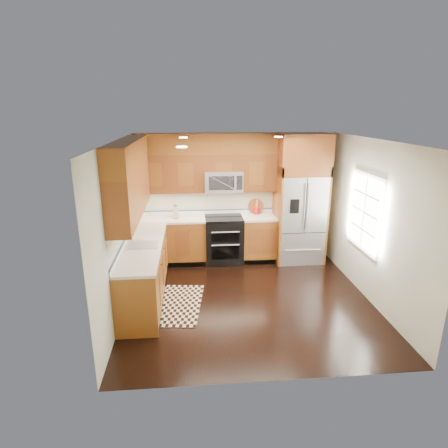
{
  "coord_description": "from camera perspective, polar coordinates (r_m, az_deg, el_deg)",
  "views": [
    {
      "loc": [
        -0.9,
        -5.57,
        3.04
      ],
      "look_at": [
        -0.34,
        0.6,
        1.13
      ],
      "focal_mm": 30.0,
      "sensor_mm": 36.0,
      "label": 1
    }
  ],
  "objects": [
    {
      "name": "knife_block",
      "position": [
        7.58,
        -7.38,
        1.77
      ],
      "size": [
        0.11,
        0.15,
        0.28
      ],
      "color": "tan",
      "rests_on": "countertop"
    },
    {
      "name": "refrigerator",
      "position": [
        7.73,
        11.56,
        3.77
      ],
      "size": [
        0.98,
        0.75,
        2.6
      ],
      "color": "#B2B2B7",
      "rests_on": "ground"
    },
    {
      "name": "sink_faucet",
      "position": [
        6.21,
        -12.59,
        -2.6
      ],
      "size": [
        0.54,
        0.44,
        0.37
      ],
      "color": "#B2B2B7",
      "rests_on": "countertop"
    },
    {
      "name": "rug",
      "position": [
        6.27,
        -7.4,
        -12.02
      ],
      "size": [
        0.97,
        1.44,
        0.01
      ],
      "primitive_type": "cube",
      "rotation": [
        0.0,
        0.0,
        -0.12
      ],
      "color": "black",
      "rests_on": "ground"
    },
    {
      "name": "utensil_crock",
      "position": [
        7.82,
        4.99,
        2.28
      ],
      "size": [
        0.13,
        0.13,
        0.31
      ],
      "color": "red",
      "rests_on": "countertop"
    },
    {
      "name": "microwave",
      "position": [
        7.53,
        -0.11,
        6.53
      ],
      "size": [
        0.76,
        0.4,
        0.42
      ],
      "color": "#B2B2B7",
      "rests_on": "ground"
    },
    {
      "name": "wall_back",
      "position": [
        7.82,
        1.6,
        4.24
      ],
      "size": [
        4.0,
        0.02,
        2.6
      ],
      "primitive_type": "cube",
      "color": "beige",
      "rests_on": "ground"
    },
    {
      "name": "cutting_board",
      "position": [
        7.91,
        4.85,
        1.73
      ],
      "size": [
        0.38,
        0.38,
        0.02
      ],
      "primitive_type": "cylinder",
      "rotation": [
        0.0,
        0.0,
        -0.21
      ],
      "color": "brown",
      "rests_on": "countertop"
    },
    {
      "name": "range",
      "position": [
        7.71,
        -0.01,
        -2.38
      ],
      "size": [
        0.76,
        0.67,
        0.95
      ],
      "color": "black",
      "rests_on": "ground"
    },
    {
      "name": "upper_cabinets",
      "position": [
        6.74,
        -7.3,
        8.3
      ],
      "size": [
        2.85,
        3.0,
        1.15
      ],
      "color": "brown",
      "rests_on": "ground"
    },
    {
      "name": "ground",
      "position": [
        6.41,
        3.62,
        -11.25
      ],
      "size": [
        4.0,
        4.0,
        0.0
      ],
      "primitive_type": "plane",
      "color": "black",
      "rests_on": "ground"
    },
    {
      "name": "countertop",
      "position": [
        6.92,
        -6.46,
        -0.85
      ],
      "size": [
        2.86,
        3.01,
        0.04
      ],
      "color": "beige",
      "rests_on": "base_cabinets"
    },
    {
      "name": "base_cabinets",
      "position": [
        6.98,
        -7.52,
        -4.85
      ],
      "size": [
        2.85,
        3.0,
        0.9
      ],
      "color": "brown",
      "rests_on": "ground"
    },
    {
      "name": "window",
      "position": [
        6.65,
        20.67,
        1.7
      ],
      "size": [
        0.04,
        1.1,
        1.3
      ],
      "color": "white",
      "rests_on": "ground"
    },
    {
      "name": "wall_left",
      "position": [
        5.94,
        -15.58,
        -0.59
      ],
      "size": [
        0.02,
        4.0,
        2.6
      ],
      "primitive_type": "cube",
      "color": "beige",
      "rests_on": "ground"
    },
    {
      "name": "wall_right",
      "position": [
        6.52,
        21.5,
        0.39
      ],
      "size": [
        0.02,
        4.0,
        2.6
      ],
      "primitive_type": "cube",
      "color": "beige",
      "rests_on": "ground"
    }
  ]
}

